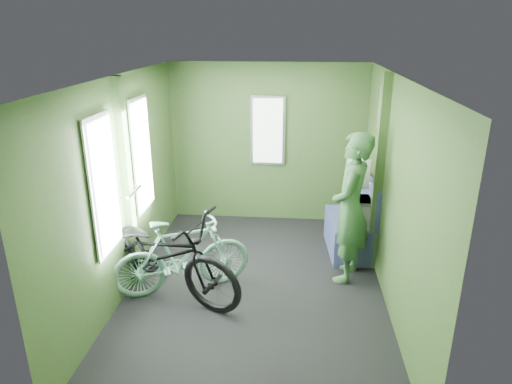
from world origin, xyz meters
TOP-DOWN VIEW (x-y plane):
  - room at (-0.04, 0.04)m, footprint 4.00×4.02m
  - bicycle_black at (-0.98, -0.27)m, footprint 2.12×1.51m
  - bicycle_mint at (-0.76, -0.17)m, footprint 1.58×1.10m
  - passenger at (1.03, 0.33)m, footprint 0.57×0.72m
  - waste_box at (1.26, 0.80)m, footprint 0.24×0.33m
  - bench_seat at (1.15, 0.99)m, footprint 0.58×0.96m

SIDE VIEW (x-z plane):
  - bicycle_black at x=-0.98m, z-range -0.55..0.55m
  - bicycle_mint at x=-0.76m, z-range -0.47..0.47m
  - bench_seat at x=1.15m, z-range -0.20..0.77m
  - waste_box at x=1.26m, z-range 0.00..0.80m
  - passenger at x=1.03m, z-range 0.00..1.71m
  - room at x=-0.04m, z-range 0.28..2.59m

